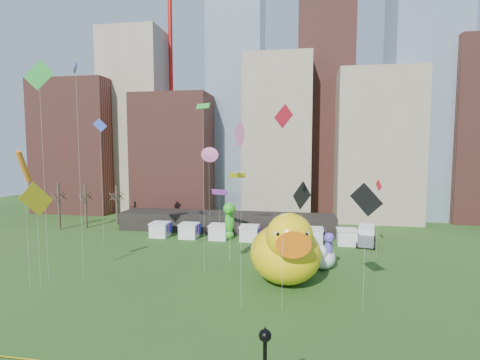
% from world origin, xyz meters
% --- Properties ---
extents(skyline, '(101.00, 23.00, 68.00)m').
position_xyz_m(skyline, '(2.25, 61.06, 21.44)').
color(skyline, brown).
rests_on(skyline, ground).
extents(crane_left, '(23.00, 1.00, 76.00)m').
position_xyz_m(crane_left, '(-21.11, 64.00, 46.90)').
color(crane_left, red).
rests_on(crane_left, ground).
extents(pavilion, '(38.00, 6.00, 3.20)m').
position_xyz_m(pavilion, '(-4.00, 42.00, 1.60)').
color(pavilion, black).
rests_on(pavilion, ground).
extents(vendor_tents, '(33.24, 2.80, 2.40)m').
position_xyz_m(vendor_tents, '(1.02, 36.00, 1.11)').
color(vendor_tents, white).
rests_on(vendor_tents, ground).
extents(bare_trees, '(8.44, 6.44, 8.50)m').
position_xyz_m(bare_trees, '(-30.17, 40.54, 4.01)').
color(bare_trees, '#382B21').
rests_on(bare_trees, ground).
extents(big_duck, '(9.20, 11.26, 8.16)m').
position_xyz_m(big_duck, '(7.52, 18.34, 3.75)').
color(big_duck, yellow).
rests_on(big_duck, ground).
extents(small_duck, '(4.27, 4.72, 3.29)m').
position_xyz_m(small_duck, '(11.59, 23.87, 1.51)').
color(small_duck, white).
rests_on(small_duck, ground).
extents(seahorse_green, '(1.65, 2.04, 7.76)m').
position_xyz_m(seahorse_green, '(-0.00, 24.80, 5.80)').
color(seahorse_green, silver).
rests_on(seahorse_green, ground).
extents(seahorse_purple, '(1.28, 1.56, 4.63)m').
position_xyz_m(seahorse_purple, '(12.37, 23.43, 3.16)').
color(seahorse_purple, silver).
rests_on(seahorse_purple, ground).
extents(box_truck, '(3.50, 6.62, 2.67)m').
position_xyz_m(box_truck, '(19.01, 36.89, 1.37)').
color(box_truck, white).
rests_on(box_truck, ground).
extents(kite_0, '(0.47, 1.59, 10.58)m').
position_xyz_m(kite_0, '(19.19, 30.04, 9.47)').
color(kite_0, silver).
rests_on(kite_0, ground).
extents(kite_1, '(1.13, 2.05, 16.94)m').
position_xyz_m(kite_1, '(3.68, 11.74, 15.85)').
color(kite_1, silver).
rests_on(kite_1, ground).
extents(kite_2, '(2.60, 1.57, 11.64)m').
position_xyz_m(kite_2, '(14.68, 13.02, 10.03)').
color(kite_2, silver).
rests_on(kite_2, ground).
extents(kite_3, '(1.91, 1.27, 19.77)m').
position_xyz_m(kite_3, '(-2.20, 20.57, 19.15)').
color(kite_3, silver).
rests_on(kite_3, ground).
extents(kite_4, '(1.23, 3.45, 11.28)m').
position_xyz_m(kite_4, '(-17.72, 12.63, 9.40)').
color(kite_4, silver).
rests_on(kite_4, ground).
extents(kite_5, '(1.76, 2.41, 23.69)m').
position_xyz_m(kite_5, '(-15.09, 16.12, 23.02)').
color(kite_5, silver).
rests_on(kite_5, ground).
extents(kite_6, '(0.73, 1.95, 14.46)m').
position_xyz_m(kite_6, '(-18.45, 12.01, 12.82)').
color(kite_6, silver).
rests_on(kite_6, ground).
extents(kite_7, '(2.55, 1.33, 8.62)m').
position_xyz_m(kite_7, '(-2.85, 31.55, 8.18)').
color(kite_7, silver).
rests_on(kite_7, ground).
extents(kite_8, '(1.60, 1.50, 18.53)m').
position_xyz_m(kite_8, '(7.42, 12.03, 16.91)').
color(kite_8, silver).
rests_on(kite_8, ground).
extents(kite_9, '(2.19, 1.25, 14.83)m').
position_xyz_m(kite_9, '(-4.91, 33.54, 13.67)').
color(kite_9, silver).
rests_on(kite_9, ground).
extents(kite_10, '(2.03, 2.72, 11.03)m').
position_xyz_m(kite_10, '(9.08, 20.93, 9.29)').
color(kite_10, silver).
rests_on(kite_10, ground).
extents(kite_11, '(3.13, 0.83, 23.99)m').
position_xyz_m(kite_11, '(-18.51, 14.86, 21.97)').
color(kite_11, silver).
rests_on(kite_11, ground).
extents(kite_12, '(2.40, 1.56, 11.09)m').
position_xyz_m(kite_12, '(-0.21, 32.18, 10.64)').
color(kite_12, silver).
rests_on(kite_12, ground).
extents(kite_13, '(1.82, 0.94, 19.10)m').
position_xyz_m(kite_13, '(-20.58, 29.82, 17.44)').
color(kite_13, silver).
rests_on(kite_13, ground).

